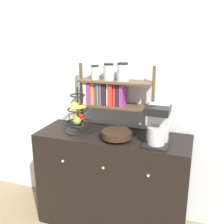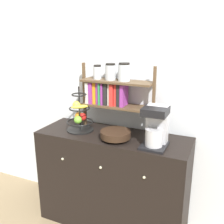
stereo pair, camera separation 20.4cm
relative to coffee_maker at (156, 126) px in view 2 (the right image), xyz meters
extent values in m
cube|color=silver|center=(-0.40, 0.35, 0.22)|extent=(7.00, 0.05, 2.60)
cube|color=black|center=(-0.40, 0.07, -0.62)|extent=(1.36, 0.48, 0.91)
sphere|color=#B2AD8C|center=(-0.78, -0.18, -0.36)|extent=(0.02, 0.02, 0.02)
sphere|color=#B2AD8C|center=(-0.40, -0.18, -0.36)|extent=(0.02, 0.02, 0.02)
sphere|color=#B2AD8C|center=(-0.03, -0.18, -0.36)|extent=(0.02, 0.02, 0.02)
cube|color=black|center=(0.00, -0.02, -0.15)|extent=(0.20, 0.24, 0.02)
cube|color=#B7B7BC|center=(0.00, 0.04, 0.01)|extent=(0.17, 0.10, 0.31)
cylinder|color=#B7B7BC|center=(0.00, -0.04, -0.08)|extent=(0.14, 0.14, 0.14)
cube|color=black|center=(0.00, -0.03, 0.13)|extent=(0.19, 0.19, 0.06)
cylinder|color=black|center=(-0.73, 0.05, -0.16)|extent=(0.25, 0.25, 0.01)
cylinder|color=black|center=(-0.73, 0.05, 0.05)|extent=(0.01, 0.01, 0.40)
torus|color=black|center=(-0.73, 0.05, -0.08)|extent=(0.25, 0.25, 0.01)
torus|color=black|center=(-0.73, 0.05, 0.05)|extent=(0.19, 0.19, 0.01)
torus|color=black|center=(-0.73, 0.05, 0.18)|extent=(0.14, 0.14, 0.01)
sphere|color=red|center=(-0.72, 0.09, -0.04)|extent=(0.07, 0.07, 0.07)
sphere|color=#6BAD33|center=(-0.71, 0.00, -0.04)|extent=(0.07, 0.07, 0.07)
sphere|color=orange|center=(-0.76, 0.10, -0.04)|extent=(0.08, 0.08, 0.08)
ellipsoid|color=yellow|center=(-0.71, 0.03, 0.07)|extent=(0.14, 0.13, 0.04)
sphere|color=gold|center=(-0.75, 0.04, 0.08)|extent=(0.07, 0.07, 0.07)
cylinder|color=black|center=(-0.33, -0.02, -0.15)|extent=(0.14, 0.14, 0.02)
cylinder|color=black|center=(-0.33, -0.02, -0.11)|extent=(0.26, 0.26, 0.06)
cube|color=brown|center=(-0.76, 0.21, 0.14)|extent=(0.02, 0.02, 0.60)
cube|color=brown|center=(-0.08, 0.21, 0.14)|extent=(0.02, 0.02, 0.60)
cube|color=brown|center=(-0.42, 0.21, 0.07)|extent=(0.65, 0.20, 0.02)
cube|color=brown|center=(-0.42, 0.21, 0.29)|extent=(0.65, 0.20, 0.02)
cube|color=white|center=(-0.69, 0.21, 0.17)|extent=(0.03, 0.16, 0.20)
cube|color=#8C338C|center=(-0.66, 0.21, 0.17)|extent=(0.03, 0.16, 0.20)
cube|color=orange|center=(-0.63, 0.21, 0.17)|extent=(0.03, 0.13, 0.20)
cube|color=#8C338C|center=(-0.59, 0.21, 0.17)|extent=(0.03, 0.13, 0.20)
cube|color=#2D8C47|center=(-0.57, 0.21, 0.17)|extent=(0.02, 0.16, 0.20)
cube|color=#8C338C|center=(-0.54, 0.21, 0.17)|extent=(0.02, 0.15, 0.20)
cube|color=black|center=(-0.51, 0.21, 0.17)|extent=(0.03, 0.14, 0.20)
cube|color=white|center=(-0.48, 0.21, 0.17)|extent=(0.02, 0.12, 0.20)
cube|color=red|center=(-0.45, 0.21, 0.17)|extent=(0.03, 0.15, 0.20)
cube|color=red|center=(-0.42, 0.21, 0.17)|extent=(0.02, 0.12, 0.20)
cube|color=black|center=(-0.39, 0.21, 0.17)|extent=(0.03, 0.13, 0.20)
cube|color=#8C338C|center=(-0.36, 0.21, 0.17)|extent=(0.03, 0.14, 0.20)
cylinder|color=silver|center=(-0.62, 0.21, 0.36)|extent=(0.08, 0.08, 0.11)
cylinder|color=black|center=(-0.62, 0.21, 0.42)|extent=(0.07, 0.07, 0.02)
cylinder|color=#ADB2B7|center=(-0.49, 0.21, 0.37)|extent=(0.09, 0.09, 0.13)
cylinder|color=black|center=(-0.49, 0.21, 0.44)|extent=(0.09, 0.09, 0.02)
cylinder|color=silver|center=(-0.36, 0.21, 0.37)|extent=(0.11, 0.11, 0.14)
cylinder|color=black|center=(-0.36, 0.21, 0.45)|extent=(0.09, 0.09, 0.02)
camera|label=1|loc=(0.29, -1.98, 0.70)|focal=42.00mm
camera|label=2|loc=(0.48, -1.90, 0.70)|focal=42.00mm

